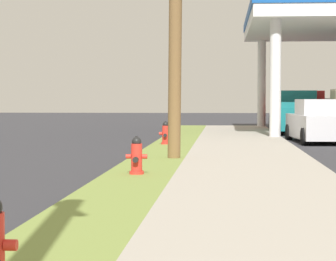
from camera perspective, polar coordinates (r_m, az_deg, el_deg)
fire_hydrant_second at (r=14.45m, az=-2.45°, el=-2.12°), size 0.42×0.38×0.74m
fire_hydrant_third at (r=23.82m, az=-0.20°, el=-0.29°), size 0.42×0.37×0.74m
car_silver_by_near_pump at (r=27.21m, az=11.74°, el=0.59°), size 2.21×4.61×1.57m
car_white_by_far_pump at (r=41.20m, az=10.27°, el=1.24°), size 2.18×4.60×1.57m
truck_red_at_forecourt at (r=37.10m, az=10.19°, el=1.40°), size 2.23×5.44×1.97m
truck_teal_at_far_bay at (r=34.27m, az=9.91°, el=1.32°), size 2.20×5.43×1.97m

